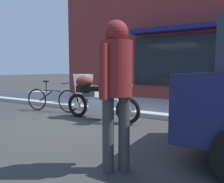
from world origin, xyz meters
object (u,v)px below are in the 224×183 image
Objects in this scene: pedestrian_walking at (116,78)px; sandwich_board_sign at (83,88)px; touring_motorcycle at (97,95)px; parked_bicycle at (52,99)px.

pedestrian_walking reaches higher than sandwich_board_sign.
touring_motorcycle reaches higher than sandwich_board_sign.
pedestrian_walking is at bearing -51.38° from touring_motorcycle.
pedestrian_walking reaches higher than parked_bicycle.
parked_bicycle is 0.95× the size of pedestrian_walking.
pedestrian_walking is 5.01m from sandwich_board_sign.
touring_motorcycle is at bearing -6.14° from parked_bicycle.
touring_motorcycle is 1.21× the size of parked_bicycle.
parked_bicycle is (-1.74, 0.19, -0.23)m from touring_motorcycle.
touring_motorcycle reaches higher than parked_bicycle.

